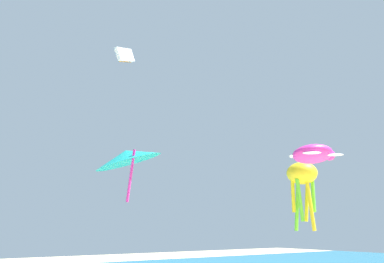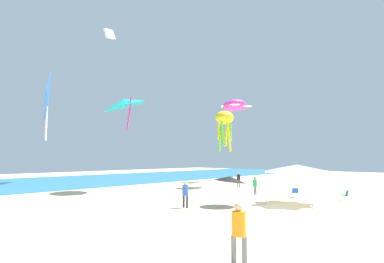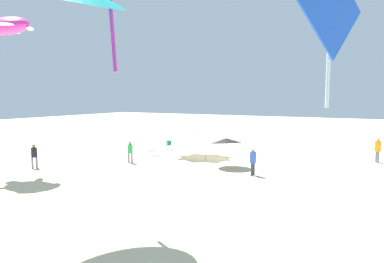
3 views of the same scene
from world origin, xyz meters
name	(u,v)px [view 1 (image 1 of 3)]	position (x,y,z in m)	size (l,w,h in m)	color
kite_delta_teal	(127,156)	(-0.91, 15.92, 8.93)	(5.50, 5.47, 4.01)	teal
kite_octopus_yellow	(302,177)	(15.70, 15.58, 8.69)	(2.61, 2.61, 5.79)	yellow
kite_parafoil_white	(125,55)	(5.21, 28.90, 21.71)	(3.89, 3.30, 2.89)	white
kite_turtle_magenta	(314,154)	(10.84, 10.45, 9.49)	(3.87, 3.45, 1.65)	#E02D9E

